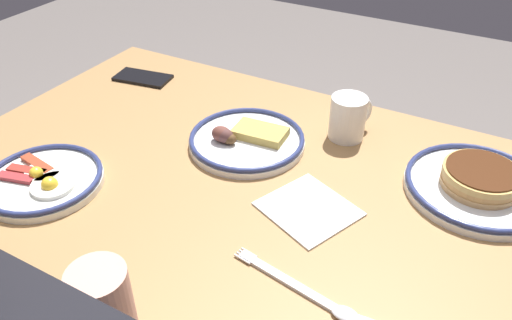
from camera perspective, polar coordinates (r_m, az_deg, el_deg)
name	(u,v)px	position (r m, az deg, el deg)	size (l,w,h in m)	color
dining_table	(236,223)	(1.06, -2.27, -7.09)	(1.18, 0.80, 0.73)	#A17647
plate_near_main	(246,139)	(1.06, -1.12, 2.35)	(0.24, 0.24, 0.05)	white
plate_center_pancakes	(479,184)	(1.02, 23.81, -2.50)	(0.27, 0.27, 0.05)	white
plate_far_companion	(43,180)	(1.03, -22.86, -2.07)	(0.22, 0.22, 0.04)	white
coffee_mug	(349,117)	(1.09, 10.42, 4.81)	(0.08, 0.10, 0.09)	white
cell_phone	(143,78)	(1.37, -12.64, 9.04)	(0.14, 0.07, 0.01)	black
paper_napkin	(308,209)	(0.91, 5.93, -5.51)	(0.15, 0.14, 0.00)	white
fork_near	(287,280)	(0.78, 3.48, -13.41)	(0.19, 0.05, 0.01)	silver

